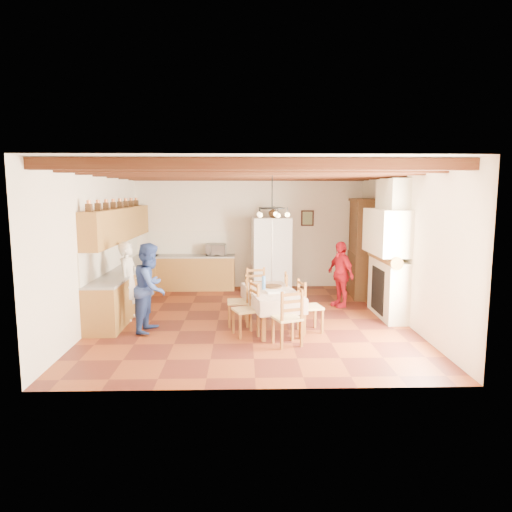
% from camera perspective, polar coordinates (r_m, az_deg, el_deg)
% --- Properties ---
extents(floor, '(6.00, 6.50, 0.02)m').
position_cam_1_polar(floor, '(9.23, -0.57, -8.03)').
color(floor, '#4E1D15').
rests_on(floor, ground).
extents(ceiling, '(6.00, 6.50, 0.02)m').
position_cam_1_polar(ceiling, '(8.89, -0.60, 11.03)').
color(ceiling, silver).
rests_on(ceiling, ground).
extents(wall_back, '(6.00, 0.02, 3.00)m').
position_cam_1_polar(wall_back, '(12.18, -0.85, 3.11)').
color(wall_back, beige).
rests_on(wall_back, ground).
extents(wall_front, '(6.00, 0.02, 3.00)m').
position_cam_1_polar(wall_front, '(5.71, -0.02, -2.50)').
color(wall_front, beige).
rests_on(wall_front, ground).
extents(wall_left, '(0.02, 6.50, 3.00)m').
position_cam_1_polar(wall_left, '(9.38, -19.31, 1.18)').
color(wall_left, beige).
rests_on(wall_left, ground).
extents(wall_right, '(0.02, 6.50, 3.00)m').
position_cam_1_polar(wall_right, '(9.48, 17.93, 1.31)').
color(wall_right, beige).
rests_on(wall_right, ground).
extents(ceiling_beams, '(6.00, 6.30, 0.16)m').
position_cam_1_polar(ceiling_beams, '(8.88, -0.60, 10.39)').
color(ceiling_beams, '#3A150B').
rests_on(ceiling_beams, ground).
extents(lower_cabinets_left, '(0.60, 4.30, 0.86)m').
position_cam_1_polar(lower_cabinets_left, '(10.46, -15.67, -3.94)').
color(lower_cabinets_left, brown).
rests_on(lower_cabinets_left, ground).
extents(lower_cabinets_back, '(2.30, 0.60, 0.86)m').
position_cam_1_polar(lower_cabinets_back, '(12.09, -8.19, -2.13)').
color(lower_cabinets_back, brown).
rests_on(lower_cabinets_back, ground).
extents(countertop_left, '(0.62, 4.30, 0.04)m').
position_cam_1_polar(countertop_left, '(10.38, -15.77, -1.50)').
color(countertop_left, slate).
rests_on(countertop_left, lower_cabinets_left).
extents(countertop_back, '(2.34, 0.62, 0.04)m').
position_cam_1_polar(countertop_back, '(12.02, -8.24, -0.02)').
color(countertop_back, slate).
rests_on(countertop_back, lower_cabinets_back).
extents(backsplash_left, '(0.03, 4.30, 0.60)m').
position_cam_1_polar(backsplash_left, '(10.41, -17.36, 0.24)').
color(backsplash_left, silver).
rests_on(backsplash_left, ground).
extents(backsplash_back, '(2.30, 0.03, 0.60)m').
position_cam_1_polar(backsplash_back, '(12.26, -8.11, 1.65)').
color(backsplash_back, silver).
rests_on(backsplash_back, ground).
extents(upper_cabinets, '(0.35, 4.20, 0.70)m').
position_cam_1_polar(upper_cabinets, '(10.30, -16.65, 3.83)').
color(upper_cabinets, brown).
rests_on(upper_cabinets, ground).
extents(fireplace, '(0.56, 1.60, 2.80)m').
position_cam_1_polar(fireplace, '(9.59, 15.88, 0.86)').
color(fireplace, beige).
rests_on(fireplace, ground).
extents(wall_picture, '(0.34, 0.03, 0.42)m').
position_cam_1_polar(wall_picture, '(12.24, 6.44, 4.72)').
color(wall_picture, '#311B16').
rests_on(wall_picture, ground).
extents(refrigerator, '(1.00, 0.84, 1.90)m').
position_cam_1_polar(refrigerator, '(11.64, 1.90, 0.15)').
color(refrigerator, silver).
rests_on(refrigerator, floor).
extents(hutch, '(0.65, 1.35, 2.38)m').
position_cam_1_polar(hutch, '(11.41, 13.18, 1.01)').
color(hutch, '#371F10').
rests_on(hutch, floor).
extents(dining_table, '(1.16, 1.79, 0.72)m').
position_cam_1_polar(dining_table, '(8.56, 1.98, -4.82)').
color(dining_table, beige).
rests_on(dining_table, floor).
extents(chandelier, '(0.47, 0.47, 0.03)m').
position_cam_1_polar(chandelier, '(8.35, 2.03, 6.00)').
color(chandelier, black).
rests_on(chandelier, ground).
extents(chair_left_near, '(0.52, 0.54, 0.96)m').
position_cam_1_polar(chair_left_near, '(8.16, -1.32, -6.62)').
color(chair_left_near, brown).
rests_on(chair_left_near, floor).
extents(chair_left_far, '(0.42, 0.44, 0.96)m').
position_cam_1_polar(chair_left_far, '(8.76, -2.27, -5.60)').
color(chair_left_far, brown).
rests_on(chair_left_far, floor).
extents(chair_right_near, '(0.48, 0.50, 0.96)m').
position_cam_1_polar(chair_right_near, '(8.42, 6.79, -6.21)').
color(chair_right_near, brown).
rests_on(chair_right_near, floor).
extents(chair_right_far, '(0.41, 0.43, 0.96)m').
position_cam_1_polar(chair_right_far, '(9.10, 4.84, -5.12)').
color(chair_right_far, brown).
rests_on(chair_right_far, floor).
extents(chair_end_near, '(0.53, 0.52, 0.96)m').
position_cam_1_polar(chair_end_near, '(7.66, 3.94, -7.62)').
color(chair_end_near, brown).
rests_on(chair_end_near, floor).
extents(chair_end_far, '(0.48, 0.46, 0.96)m').
position_cam_1_polar(chair_end_far, '(9.55, 0.15, -4.45)').
color(chair_end_far, brown).
rests_on(chair_end_far, floor).
extents(person_man, '(0.47, 0.63, 1.57)m').
position_cam_1_polar(person_man, '(9.43, -15.61, -3.02)').
color(person_man, silver).
rests_on(person_man, floor).
extents(person_woman_blue, '(0.74, 0.88, 1.63)m').
position_cam_1_polar(person_woman_blue, '(8.56, -13.03, -3.84)').
color(person_woman_blue, navy).
rests_on(person_woman_blue, floor).
extents(person_woman_red, '(0.67, 0.93, 1.46)m').
position_cam_1_polar(person_woman_red, '(10.31, 10.50, -2.24)').
color(person_woman_red, red).
rests_on(person_woman_red, floor).
extents(microwave, '(0.53, 0.36, 0.29)m').
position_cam_1_polar(microwave, '(11.94, -5.03, 0.78)').
color(microwave, silver).
rests_on(microwave, countertop_back).
extents(fridge_vase, '(0.32, 0.32, 0.28)m').
position_cam_1_polar(fridge_vase, '(11.54, 2.25, 5.53)').
color(fridge_vase, '#371F10').
rests_on(fridge_vase, refrigerator).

